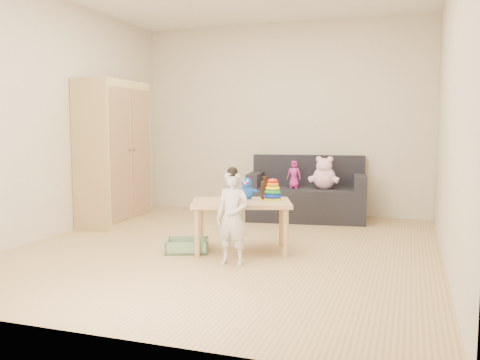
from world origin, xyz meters
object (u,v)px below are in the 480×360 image
(wardrobe, at_px, (113,153))
(toddler, at_px, (233,219))
(sofa, at_px, (307,204))
(play_table, at_px, (241,226))

(wardrobe, height_order, toddler, wardrobe)
(wardrobe, distance_m, sofa, 2.51)
(play_table, xyz_separation_m, toddler, (0.08, -0.49, 0.16))
(play_table, height_order, toddler, toddler)
(wardrobe, relative_size, toddler, 2.17)
(play_table, bearing_deg, wardrobe, 156.51)
(sofa, relative_size, play_table, 1.59)
(wardrobe, distance_m, play_table, 2.19)
(sofa, distance_m, play_table, 1.90)
(wardrobe, height_order, sofa, wardrobe)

